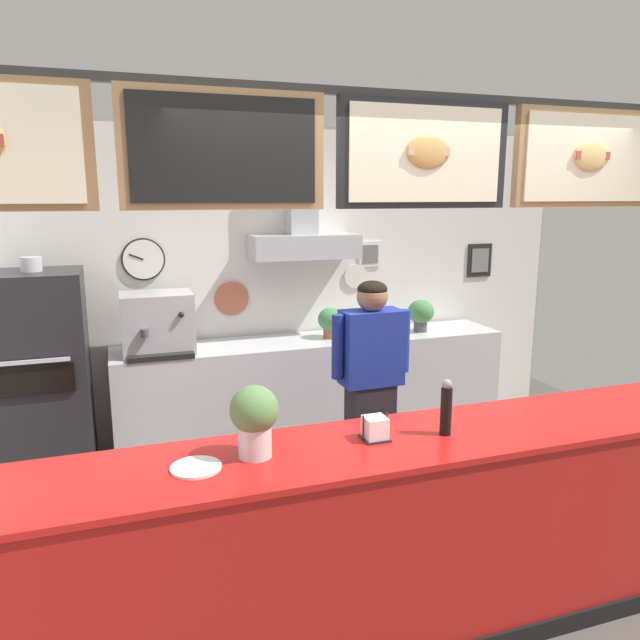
{
  "coord_description": "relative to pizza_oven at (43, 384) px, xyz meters",
  "views": [
    {
      "loc": [
        -1.48,
        -2.92,
        2.15
      ],
      "look_at": [
        -0.28,
        0.59,
        1.37
      ],
      "focal_mm": 33.81,
      "sensor_mm": 36.0,
      "label": 1
    }
  ],
  "objects": [
    {
      "name": "service_counter",
      "position": [
        2.02,
        -2.16,
        -0.31
      ],
      "size": [
        4.12,
        0.62,
        1.02
      ],
      "color": "#B21916",
      "rests_on": "ground_plane"
    },
    {
      "name": "ground_plane",
      "position": [
        2.02,
        -1.63,
        -0.82
      ],
      "size": [
        6.32,
        6.32,
        0.0
      ],
      "primitive_type": "plane",
      "color": "#514C47"
    },
    {
      "name": "espresso_machine",
      "position": [
        0.83,
        0.17,
        0.35
      ],
      "size": [
        0.54,
        0.48,
        0.47
      ],
      "color": "#B7BABF",
      "rests_on": "back_prep_counter"
    },
    {
      "name": "shop_worker",
      "position": [
        2.14,
        -0.94,
        0.05
      ],
      "size": [
        0.57,
        0.23,
        1.59
      ],
      "rotation": [
        0.0,
        0.0,
        3.16
      ],
      "color": "#232328",
      "rests_on": "ground_plane"
    },
    {
      "name": "potted_thyme",
      "position": [
        2.26,
        0.19,
        0.27
      ],
      "size": [
        0.22,
        0.22,
        0.26
      ],
      "color": "#9E563D",
      "rests_on": "back_prep_counter"
    },
    {
      "name": "pizza_oven",
      "position": [
        0.0,
        0.0,
        0.0
      ],
      "size": [
        0.64,
        0.66,
        1.73
      ],
      "color": "#232326",
      "rests_on": "ground_plane"
    },
    {
      "name": "condiment_plate",
      "position": [
        0.81,
        -2.17,
        0.21
      ],
      "size": [
        0.21,
        0.21,
        0.01
      ],
      "color": "white",
      "rests_on": "service_counter"
    },
    {
      "name": "pepper_grinder",
      "position": [
        1.98,
        -2.18,
        0.34
      ],
      "size": [
        0.05,
        0.05,
        0.27
      ],
      "color": "black",
      "rests_on": "service_counter"
    },
    {
      "name": "potted_basil",
      "position": [
        3.11,
        0.16,
        0.29
      ],
      "size": [
        0.24,
        0.24,
        0.29
      ],
      "color": "#4C4C51",
      "rests_on": "back_prep_counter"
    },
    {
      "name": "back_wall_assembly",
      "position": [
        2.03,
        0.41,
        0.64
      ],
      "size": [
        5.27,
        2.53,
        2.71
      ],
      "color": "gray",
      "rests_on": "ground_plane"
    },
    {
      "name": "back_prep_counter",
      "position": [
        2.12,
        0.2,
        -0.35
      ],
      "size": [
        3.34,
        0.6,
        0.94
      ],
      "color": "silver",
      "rests_on": "ground_plane"
    },
    {
      "name": "napkin_holder",
      "position": [
        1.64,
        -2.13,
        0.26
      ],
      "size": [
        0.13,
        0.12,
        0.12
      ],
      "color": "#262628",
      "rests_on": "service_counter"
    },
    {
      "name": "basil_vase",
      "position": [
        1.07,
        -2.13,
        0.38
      ],
      "size": [
        0.21,
        0.21,
        0.32
      ],
      "color": "silver",
      "rests_on": "service_counter"
    }
  ]
}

